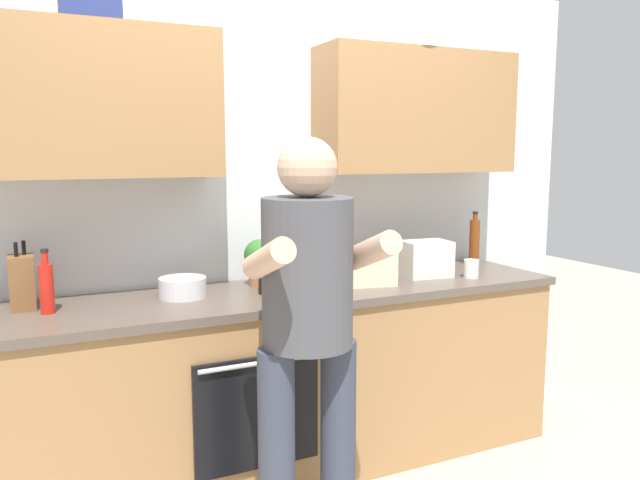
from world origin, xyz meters
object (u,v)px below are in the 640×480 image
(knife_block, at_px, (22,282))
(bottle_vinegar, at_px, (474,242))
(person_standing, at_px, (308,316))
(grocery_bag_rice, at_px, (369,266))
(cup_coffee, at_px, (471,269))
(cup_ceramic, at_px, (378,264))
(bottle_water, at_px, (330,269))
(bottle_hotsauce, at_px, (47,287))
(potted_herb, at_px, (260,260))
(bottle_soy, at_px, (264,271))
(mixing_bowl, at_px, (183,287))
(bottle_oil, at_px, (310,260))
(grocery_bag_produce, at_px, (426,259))

(knife_block, bearing_deg, bottle_vinegar, -0.37)
(person_standing, relative_size, grocery_bag_rice, 6.72)
(cup_coffee, bearing_deg, knife_block, 172.45)
(person_standing, distance_m, knife_block, 1.26)
(knife_block, bearing_deg, cup_ceramic, 0.90)
(bottle_water, bearing_deg, bottle_vinegar, 9.21)
(bottle_hotsauce, height_order, potted_herb, bottle_hotsauce)
(bottle_vinegar, xyz_separation_m, bottle_soy, (-1.36, -0.16, -0.03))
(mixing_bowl, bearing_deg, grocery_bag_rice, -7.15)
(bottle_water, distance_m, cup_coffee, 0.79)
(potted_herb, bearing_deg, bottle_vinegar, -0.88)
(cup_coffee, bearing_deg, bottle_water, 172.45)
(person_standing, height_order, mixing_bowl, person_standing)
(cup_ceramic, bearing_deg, grocery_bag_rice, -129.95)
(cup_coffee, bearing_deg, person_standing, -156.04)
(cup_coffee, height_order, knife_block, knife_block)
(bottle_oil, distance_m, bottle_hotsauce, 1.27)
(bottle_hotsauce, bearing_deg, potted_herb, 7.73)
(bottle_vinegar, relative_size, grocery_bag_produce, 1.29)
(bottle_soy, bearing_deg, grocery_bag_rice, -2.01)
(person_standing, relative_size, bottle_water, 7.01)
(bottle_hotsauce, xyz_separation_m, potted_herb, (0.98, 0.13, 0.02))
(bottle_oil, bearing_deg, bottle_soy, -149.17)
(bottle_oil, bearing_deg, potted_herb, -176.68)
(mixing_bowl, bearing_deg, potted_herb, 11.38)
(cup_ceramic, distance_m, potted_herb, 0.70)
(bottle_hotsauce, distance_m, cup_coffee, 2.06)
(person_standing, distance_m, bottle_vinegar, 1.63)
(bottle_vinegar, height_order, potted_herb, bottle_vinegar)
(mixing_bowl, bearing_deg, person_standing, -67.64)
(bottle_soy, relative_size, cup_ceramic, 2.57)
(bottle_hotsauce, relative_size, grocery_bag_produce, 1.09)
(bottle_vinegar, bearing_deg, potted_herb, 179.12)
(potted_herb, bearing_deg, bottle_oil, 3.32)
(bottle_vinegar, height_order, bottle_soy, bottle_vinegar)
(person_standing, xyz_separation_m, mixing_bowl, (-0.30, 0.73, -0.01))
(bottle_water, bearing_deg, cup_coffee, -7.55)
(bottle_oil, relative_size, bottle_soy, 0.90)
(cup_coffee, distance_m, grocery_bag_produce, 0.24)
(grocery_bag_produce, bearing_deg, cup_ceramic, 136.47)
(bottle_hotsauce, height_order, bottle_soy, bottle_soy)
(knife_block, bearing_deg, person_standing, -40.08)
(bottle_water, bearing_deg, bottle_soy, 178.55)
(mixing_bowl, height_order, knife_block, knife_block)
(knife_block, height_order, potted_herb, knife_block)
(person_standing, distance_m, bottle_water, 0.75)
(mixing_bowl, bearing_deg, grocery_bag_produce, -3.36)
(bottle_soy, bearing_deg, cup_coffee, -5.73)
(grocery_bag_produce, relative_size, grocery_bag_rice, 1.03)
(bottle_vinegar, height_order, grocery_bag_produce, bottle_vinegar)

